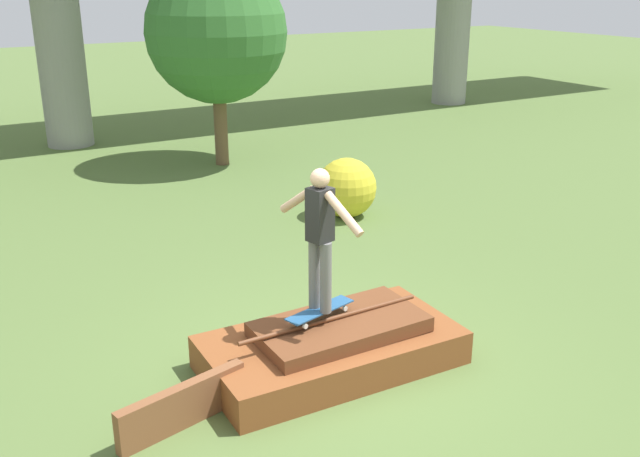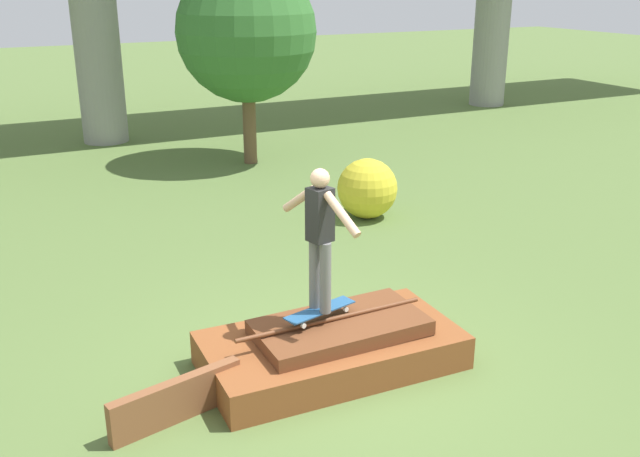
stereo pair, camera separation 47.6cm
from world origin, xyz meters
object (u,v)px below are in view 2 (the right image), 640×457
Objects in this scene: skater at (320,231)px; tree_behind_left at (246,32)px; bush_yellow_flowering at (367,189)px; skateboard at (320,310)px.

tree_behind_left reaches higher than skater.
tree_behind_left is 5.06m from bush_yellow_flowering.
skater is 1.47× the size of bush_yellow_flowering.
skater is at bearing -125.95° from bush_yellow_flowering.
bush_yellow_flowering is (2.97, 4.09, -0.13)m from skateboard.
tree_behind_left reaches higher than skateboard.
skater is 9.04m from tree_behind_left.
skateboard is at bearing 153.43° from skater.
skater is at bearing -106.68° from tree_behind_left.
tree_behind_left is (2.57, 8.57, 2.18)m from skateboard.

